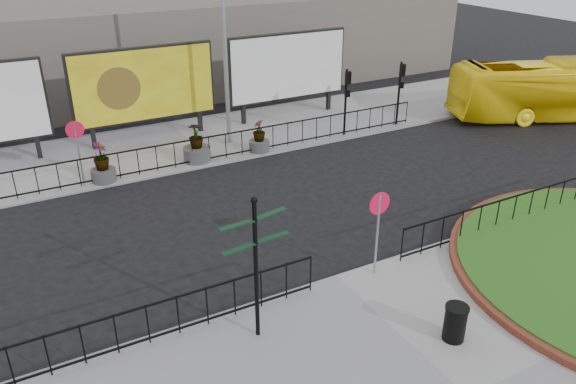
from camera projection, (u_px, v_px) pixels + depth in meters
ground at (336, 279)px, 15.51m from camera, size 90.00×90.00×0.00m
pavement_far at (190, 142)px, 24.99m from camera, size 44.00×6.00×0.12m
railing_near_left at (116, 334)px, 12.41m from camera, size 10.00×0.10×1.10m
railing_near_right at (514, 210)px, 17.77m from camera, size 9.00×0.10×1.10m
railing_far at (234, 144)px, 23.02m from camera, size 18.00×0.10×1.10m
speed_sign_far at (76, 139)px, 19.99m from camera, size 0.64×0.07×2.47m
speed_sign_near at (379, 215)px, 14.80m from camera, size 0.64×0.07×2.47m
billboard_mid at (144, 85)px, 24.02m from camera, size 6.20×0.31×4.10m
billboard_right at (288, 67)px, 27.02m from camera, size 6.20×0.31×4.10m
lamp_post at (224, 33)px, 22.78m from camera, size 0.74×0.18×9.23m
signal_pole_a at (347, 92)px, 24.78m from camera, size 0.22×0.26×3.00m
signal_pole_b at (400, 84)px, 26.07m from camera, size 0.22×0.26×3.00m
building_backdrop at (127, 47)px, 31.85m from camera, size 40.00×10.00×5.00m
fingerpost_sign at (256, 255)px, 12.30m from camera, size 1.70×0.47×3.62m
litter_bin at (455, 323)px, 12.91m from camera, size 0.55×0.55×0.91m
bus at (557, 90)px, 27.58m from camera, size 10.52×6.24×2.89m
planter_a at (102, 166)px, 20.82m from camera, size 0.91×0.91×1.53m
planter_b at (197, 148)px, 22.62m from camera, size 1.10×1.10×1.62m
planter_c at (259, 139)px, 23.62m from camera, size 0.87×0.87×1.39m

